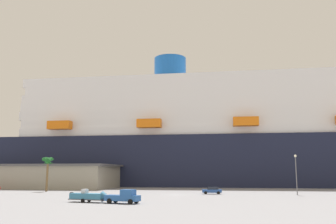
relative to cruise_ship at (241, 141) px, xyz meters
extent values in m
plane|color=gray|center=(-12.66, -26.86, -16.01)|extent=(600.00, 600.00, 0.00)
cube|color=#191E38|center=(0.99, 0.10, -7.41)|extent=(182.29, 47.32, 17.20)
cylinder|color=#191E38|center=(-88.89, -6.61, -7.41)|extent=(36.42, 36.42, 17.20)
cube|color=white|center=(0.99, 0.10, 2.74)|extent=(160.52, 43.00, 3.09)
cube|color=white|center=(-2.60, -0.17, 5.83)|extent=(152.76, 41.68, 3.09)
cube|color=white|center=(-6.20, -0.44, 8.93)|extent=(147.55, 40.77, 3.09)
cube|color=white|center=(-9.79, -0.71, 12.02)|extent=(140.07, 39.48, 3.09)
cube|color=white|center=(-13.39, -0.97, 15.11)|extent=(132.88, 38.14, 3.09)
cube|color=white|center=(-16.98, -1.24, 18.20)|extent=(123.68, 36.71, 3.09)
cube|color=white|center=(-20.58, -1.51, 21.30)|extent=(118.69, 36.19, 3.09)
cylinder|color=#1959B2|center=(-25.97, -1.91, 27.71)|extent=(13.11, 13.11, 9.73)
cube|color=orange|center=(-60.61, -22.22, 4.91)|extent=(8.22, 3.79, 2.80)
cube|color=orange|center=(-29.15, -19.87, 4.91)|extent=(8.22, 3.79, 2.80)
cube|color=orange|center=(2.31, -17.52, 4.91)|extent=(8.22, 3.79, 2.80)
cube|color=gray|center=(-66.68, -29.72, -12.68)|extent=(58.11, 30.52, 6.66)
cube|color=#4C4C51|center=(-66.68, -29.72, -9.05)|extent=(60.44, 31.74, 0.60)
cube|color=#2659A5|center=(-16.32, -80.28, -15.16)|extent=(5.84, 2.84, 0.90)
cube|color=#2659A5|center=(-15.33, -80.44, -14.26)|extent=(2.28, 2.13, 0.90)
cube|color=#26333F|center=(-14.66, -80.54, -14.35)|extent=(0.36, 1.68, 0.63)
cylinder|color=black|center=(-14.23, -79.60, -15.61)|extent=(0.83, 0.40, 0.80)
cylinder|color=black|center=(-14.54, -81.57, -15.61)|extent=(0.83, 0.40, 0.80)
cylinder|color=black|center=(-17.94, -79.02, -15.61)|extent=(0.83, 0.40, 0.80)
cylinder|color=black|center=(-18.25, -80.99, -15.61)|extent=(0.83, 0.40, 0.80)
cube|color=#595960|center=(-22.75, -79.27, -15.54)|extent=(6.84, 2.69, 0.16)
cube|color=#595960|center=(-18.86, -79.88, -15.54)|extent=(2.17, 0.46, 0.10)
cylinder|color=black|center=(-22.91, -78.30, -15.69)|extent=(0.67, 0.32, 0.64)
cylinder|color=black|center=(-23.20, -80.15, -15.69)|extent=(0.67, 0.32, 0.64)
cube|color=teal|center=(-22.75, -79.27, -15.01)|extent=(6.27, 2.78, 0.90)
cone|color=teal|center=(-19.36, -79.80, -15.01)|extent=(1.45, 1.84, 1.68)
cube|color=silver|center=(-23.35, -79.18, -14.21)|extent=(0.95, 1.11, 0.70)
cube|color=black|center=(-25.94, -78.77, -15.01)|extent=(0.43, 0.55, 1.10)
cylinder|color=brown|center=(-47.84, -50.03, -12.25)|extent=(0.57, 0.57, 7.51)
cone|color=#1E6628|center=(-47.45, -49.96, -8.39)|extent=(1.18, 2.84, 2.40)
cone|color=#1E6628|center=(-47.60, -49.71, -8.39)|extent=(2.70, 2.27, 2.24)
cone|color=#1E6628|center=(-47.95, -49.64, -8.39)|extent=(3.10, 1.50, 1.71)
cone|color=#1E6628|center=(-48.17, -49.80, -8.39)|extent=(2.22, 2.77, 2.18)
cone|color=#1E6628|center=(-48.21, -50.18, -8.39)|extent=(1.72, 2.85, 2.34)
cone|color=#1E6628|center=(-47.99, -50.40, -8.39)|extent=(2.98, 1.73, 2.06)
cone|color=#1E6628|center=(-47.62, -50.36, -8.39)|extent=(2.81, 2.18, 2.14)
sphere|color=#1E6628|center=(-47.84, -50.03, -8.49)|extent=(1.10, 1.10, 1.10)
cylinder|color=slate|center=(13.25, -51.44, -11.92)|extent=(0.20, 0.20, 8.18)
sphere|color=#F9F2CC|center=(13.25, -51.44, -7.57)|extent=(0.56, 0.56, 0.56)
cube|color=#264C99|center=(-5.23, -51.58, -15.33)|extent=(4.61, 2.58, 0.70)
cube|color=#1E232D|center=(-5.02, -51.54, -14.70)|extent=(2.69, 2.08, 0.55)
cylinder|color=black|center=(-6.49, -52.75, -15.68)|extent=(0.69, 0.33, 0.66)
cylinder|color=black|center=(-6.81, -50.89, -15.68)|extent=(0.69, 0.33, 0.66)
cylinder|color=black|center=(-3.66, -52.27, -15.68)|extent=(0.69, 0.33, 0.66)
cylinder|color=black|center=(-3.97, -50.41, -15.68)|extent=(0.69, 0.33, 0.66)
camera|label=1|loc=(4.23, -137.39, -11.06)|focal=39.55mm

